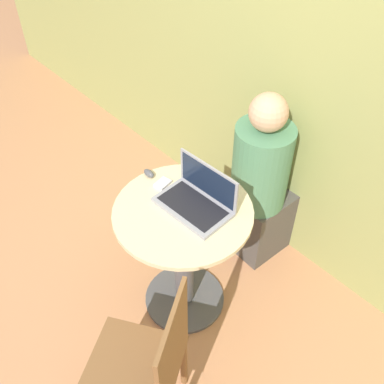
% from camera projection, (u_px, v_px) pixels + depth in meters
% --- Properties ---
extents(ground_plane, '(12.00, 12.00, 0.00)m').
position_uv_depth(ground_plane, '(185.00, 298.00, 2.72)').
color(ground_plane, tan).
extents(back_wall, '(7.00, 0.05, 2.60)m').
position_uv_depth(back_wall, '(306.00, 56.00, 2.22)').
color(back_wall, '#939956').
rests_on(back_wall, ground_plane).
extents(round_table, '(0.69, 0.69, 0.77)m').
position_uv_depth(round_table, '(184.00, 246.00, 2.37)').
color(round_table, '#4C4C51').
rests_on(round_table, ground_plane).
extents(laptop, '(0.38, 0.24, 0.21)m').
position_uv_depth(laptop, '(197.00, 199.00, 2.18)').
color(laptop, gray).
rests_on(laptop, round_table).
extents(cell_phone, '(0.07, 0.10, 0.02)m').
position_uv_depth(cell_phone, '(163.00, 184.00, 2.31)').
color(cell_phone, silver).
rests_on(cell_phone, round_table).
extents(computer_mouse, '(0.07, 0.04, 0.04)m').
position_uv_depth(computer_mouse, '(149.00, 173.00, 2.35)').
color(computer_mouse, '#4C4C51').
rests_on(computer_mouse, round_table).
extents(chair_empty, '(0.55, 0.55, 0.93)m').
position_uv_depth(chair_empty, '(148.00, 367.00, 1.93)').
color(chair_empty, brown).
rests_on(chair_empty, ground_plane).
extents(person_seated, '(0.33, 0.51, 1.17)m').
position_uv_depth(person_seated, '(264.00, 190.00, 2.69)').
color(person_seated, '#4C4742').
rests_on(person_seated, ground_plane).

